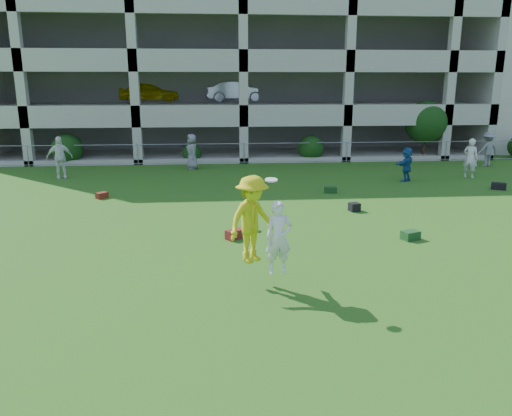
{
  "coord_description": "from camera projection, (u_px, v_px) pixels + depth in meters",
  "views": [
    {
      "loc": [
        -1.76,
        -9.42,
        4.55
      ],
      "look_at": [
        -0.69,
        3.0,
        1.4
      ],
      "focal_mm": 35.0,
      "sensor_mm": 36.0,
      "label": 1
    }
  ],
  "objects": [
    {
      "name": "ground",
      "position": [
        302.0,
        308.0,
        10.37
      ],
      "size": [
        100.0,
        100.0,
        0.0
      ],
      "primitive_type": "plane",
      "color": "#235114",
      "rests_on": "ground"
    },
    {
      "name": "bystander_b",
      "position": [
        60.0,
        157.0,
        24.14
      ],
      "size": [
        1.29,
        0.84,
        2.03
      ],
      "primitive_type": "imported",
      "rotation": [
        0.0,
        0.0,
        0.31
      ],
      "color": "white",
      "rests_on": "ground"
    },
    {
      "name": "bystander_c",
      "position": [
        192.0,
        152.0,
        26.66
      ],
      "size": [
        0.86,
        1.06,
        1.87
      ],
      "primitive_type": "imported",
      "rotation": [
        0.0,
        0.0,
        -1.25
      ],
      "color": "slate",
      "rests_on": "ground"
    },
    {
      "name": "bystander_d",
      "position": [
        407.0,
        164.0,
        23.43
      ],
      "size": [
        1.4,
        1.39,
        1.61
      ],
      "primitive_type": "imported",
      "rotation": [
        0.0,
        0.0,
        3.92
      ],
      "color": "#1E4B8A",
      "rests_on": "ground"
    },
    {
      "name": "bystander_e",
      "position": [
        470.0,
        158.0,
        24.23
      ],
      "size": [
        0.83,
        0.82,
        1.93
      ],
      "primitive_type": "imported",
      "rotation": [
        0.0,
        0.0,
        2.37
      ],
      "color": "silver",
      "rests_on": "ground"
    },
    {
      "name": "bystander_f",
      "position": [
        488.0,
        149.0,
        27.62
      ],
      "size": [
        1.35,
        0.95,
        1.9
      ],
      "primitive_type": "imported",
      "rotation": [
        0.0,
        0.0,
        3.36
      ],
      "color": "slate",
      "rests_on": "ground"
    },
    {
      "name": "bag_red_a",
      "position": [
        235.0,
        234.0,
        14.9
      ],
      "size": [
        0.62,
        0.57,
        0.28
      ],
      "primitive_type": "cube",
      "rotation": [
        0.0,
        0.0,
        0.64
      ],
      "color": "#5E2210",
      "rests_on": "ground"
    },
    {
      "name": "bag_black_b",
      "position": [
        249.0,
        227.0,
        15.75
      ],
      "size": [
        0.45,
        0.35,
        0.22
      ],
      "primitive_type": "cube",
      "rotation": [
        0.0,
        0.0,
        -0.26
      ],
      "color": "black",
      "rests_on": "ground"
    },
    {
      "name": "bag_green_c",
      "position": [
        410.0,
        235.0,
        14.83
      ],
      "size": [
        0.59,
        0.51,
        0.26
      ],
      "primitive_type": "cube",
      "rotation": [
        0.0,
        0.0,
        0.37
      ],
      "color": "#153A16",
      "rests_on": "ground"
    },
    {
      "name": "crate_d",
      "position": [
        354.0,
        207.0,
        18.1
      ],
      "size": [
        0.42,
        0.42,
        0.3
      ],
      "primitive_type": "cube",
      "rotation": [
        0.0,
        0.0,
        0.23
      ],
      "color": "black",
      "rests_on": "ground"
    },
    {
      "name": "bag_black_e",
      "position": [
        499.0,
        186.0,
        21.73
      ],
      "size": [
        0.67,
        0.57,
        0.3
      ],
      "primitive_type": "cube",
      "rotation": [
        0.0,
        0.0,
        -0.55
      ],
      "color": "black",
      "rests_on": "ground"
    },
    {
      "name": "bag_red_f",
      "position": [
        102.0,
        195.0,
        20.1
      ],
      "size": [
        0.51,
        0.52,
        0.24
      ],
      "primitive_type": "cube",
      "rotation": [
        0.0,
        0.0,
        0.8
      ],
      "color": "#5E1810",
      "rests_on": "ground"
    },
    {
      "name": "bag_green_g",
      "position": [
        331.0,
        190.0,
        21.09
      ],
      "size": [
        0.52,
        0.34,
        0.25
      ],
      "primitive_type": "cube",
      "rotation": [
        0.0,
        0.0,
        -0.08
      ],
      "color": "#143915",
      "rests_on": "ground"
    },
    {
      "name": "frisbee_contest",
      "position": [
        256.0,
        222.0,
        11.17
      ],
      "size": [
        1.6,
        1.42,
        2.13
      ],
      "color": "#CFC712",
      "rests_on": "ground"
    },
    {
      "name": "parking_garage",
      "position": [
        236.0,
        61.0,
        35.64
      ],
      "size": [
        30.0,
        14.0,
        12.0
      ],
      "color": "#9E998C",
      "rests_on": "ground"
    },
    {
      "name": "fence",
      "position": [
        244.0,
        153.0,
        28.57
      ],
      "size": [
        36.06,
        0.06,
        1.2
      ],
      "color": "gray",
      "rests_on": "ground"
    },
    {
      "name": "shrub_row",
      "position": [
        321.0,
        135.0,
        29.41
      ],
      "size": [
        34.38,
        2.52,
        3.5
      ],
      "color": "#163D11",
      "rests_on": "ground"
    }
  ]
}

